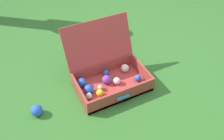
# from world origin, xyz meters

# --- Properties ---
(ground_plane) EXTENTS (16.00, 16.00, 0.00)m
(ground_plane) POSITION_xyz_m (0.00, 0.00, 0.00)
(ground_plane) COLOR #336B28
(open_suitcase) EXTENTS (0.61, 0.56, 0.50)m
(open_suitcase) POSITION_xyz_m (-0.09, 0.13, 0.11)
(open_suitcase) COLOR #B23838
(open_suitcase) RESTS_ON ground
(stray_ball_on_grass) EXTENTS (0.09, 0.09, 0.09)m
(stray_ball_on_grass) POSITION_xyz_m (-0.74, 0.05, 0.05)
(stray_ball_on_grass) COLOR blue
(stray_ball_on_grass) RESTS_ON ground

